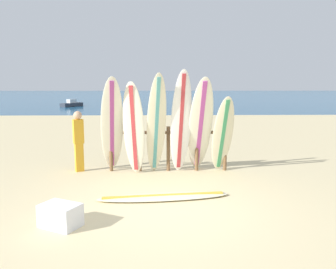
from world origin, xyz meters
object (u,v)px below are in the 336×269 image
object	(u,v)px
surfboard_rack	(168,144)
surfboard_leaning_left	(134,129)
cooler_box	(60,215)
beachgoer_standing	(79,138)
surfboard_leaning_right	(223,135)
surfboard_lying_on_sand	(164,197)
surfboard_leaning_center	(181,123)
surfboard_leaning_center_left	(156,125)
small_boat_offshore	(72,104)
surfboard_leaning_center_right	(200,126)
surfboard_leaning_far_left	(112,126)

from	to	relation	value
surfboard_rack	surfboard_leaning_left	world-z (taller)	surfboard_leaning_left
surfboard_rack	cooler_box	xyz separation A→B (m)	(-1.76, -3.38, -0.51)
cooler_box	beachgoer_standing	bearing A→B (deg)	125.27
surfboard_leaning_right	surfboard_lying_on_sand	xyz separation A→B (m)	(-1.47, -1.86, -0.93)
beachgoer_standing	cooler_box	bearing A→B (deg)	-81.67
surfboard_leaning_center	surfboard_leaning_center_left	bearing A→B (deg)	-171.22
small_boat_offshore	surfboard_leaning_right	bearing A→B (deg)	-67.78
surfboard_leaning_center	surfboard_lying_on_sand	bearing A→B (deg)	-103.78
surfboard_leaning_right	surfboard_rack	bearing A→B (deg)	168.98
surfboard_leaning_center_right	small_boat_offshore	xyz separation A→B (m)	(-9.47, 24.55, -0.93)
surfboard_lying_on_sand	beachgoer_standing	xyz separation A→B (m)	(-2.11, 2.10, 0.81)
surfboard_leaning_far_left	beachgoer_standing	size ratio (longest dim) A/B	1.55
surfboard_leaning_center_left	surfboard_leaning_center	size ratio (longest dim) A/B	0.97
surfboard_rack	small_boat_offshore	distance (m)	25.79
small_boat_offshore	surfboard_lying_on_sand	bearing A→B (deg)	-72.05
surfboard_lying_on_sand	surfboard_leaning_right	bearing A→B (deg)	51.62
surfboard_leaning_center_right	small_boat_offshore	distance (m)	26.33
surfboard_leaning_center_left	surfboard_leaning_far_left	bearing A→B (deg)	174.37
surfboard_rack	beachgoer_standing	xyz separation A→B (m)	(-2.25, -0.01, 0.15)
surfboard_leaning_center_left	surfboard_leaning_center_right	xyz separation A→B (m)	(1.07, 0.15, -0.04)
surfboard_leaning_center_left	surfboard_lying_on_sand	xyz separation A→B (m)	(0.15, -1.70, -1.20)
surfboard_leaning_far_left	cooler_box	xyz separation A→B (m)	(-0.39, -3.07, -1.01)
surfboard_leaning_left	surfboard_leaning_center_right	xyz separation A→B (m)	(1.61, 0.17, 0.06)
surfboard_rack	surfboard_leaning_far_left	xyz separation A→B (m)	(-1.37, -0.31, 0.50)
beachgoer_standing	cooler_box	size ratio (longest dim) A/B	2.56
surfboard_leaning_center_right	surfboard_leaning_right	size ratio (longest dim) A/B	1.23
surfboard_lying_on_sand	small_boat_offshore	size ratio (longest dim) A/B	1.11
surfboard_leaning_far_left	beachgoer_standing	bearing A→B (deg)	161.30
surfboard_leaning_center_left	surfboard_leaning_left	bearing A→B (deg)	-177.24
surfboard_leaning_center_left	small_boat_offshore	distance (m)	26.11
surfboard_leaning_center	surfboard_leaning_far_left	bearing A→B (deg)	179.52
surfboard_leaning_center_right	cooler_box	distance (m)	4.14
surfboard_rack	cooler_box	world-z (taller)	surfboard_rack
surfboard_lying_on_sand	small_boat_offshore	xyz separation A→B (m)	(-8.55, 26.40, 0.22)
surfboard_rack	surfboard_leaning_center_right	bearing A→B (deg)	-19.35
surfboard_leaning_center	surfboard_leaning_right	world-z (taller)	surfboard_leaning_center
surfboard_leaning_left	surfboard_lying_on_sand	bearing A→B (deg)	-67.56
surfboard_leaning_center_left	beachgoer_standing	world-z (taller)	surfboard_leaning_center_left
surfboard_leaning_center	cooler_box	bearing A→B (deg)	-124.00
surfboard_leaning_center_left	cooler_box	bearing A→B (deg)	-116.33
surfboard_rack	surfboard_leaning_right	xyz separation A→B (m)	(1.33, -0.26, 0.27)
surfboard_leaning_left	surfboard_leaning_center_left	size ratio (longest dim) A/B	0.92
cooler_box	small_boat_offshore	bearing A→B (deg)	131.01
surfboard_leaning_right	surfboard_lying_on_sand	bearing A→B (deg)	-128.38
surfboard_leaning_far_left	small_boat_offshore	size ratio (longest dim) A/B	1.01
surfboard_leaning_left	surfboard_lying_on_sand	distance (m)	2.12
surfboard_leaning_far_left	surfboard_lying_on_sand	bearing A→B (deg)	-55.79
surfboard_leaning_center_left	surfboard_leaning_right	xyz separation A→B (m)	(1.63, 0.16, -0.27)
surfboard_leaning_center_left	surfboard_leaning_right	bearing A→B (deg)	5.63
surfboard_leaning_center_left	cooler_box	world-z (taller)	surfboard_leaning_center_left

